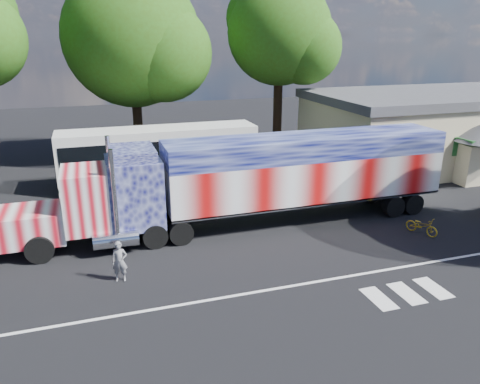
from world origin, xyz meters
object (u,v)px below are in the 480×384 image
object	(u,v)px
woman	(120,261)
tree_ne_a	(281,33)
semi_truck	(255,179)
coach_bus	(160,155)
bicycle	(422,226)
tree_n_mid	(134,39)

from	to	relation	value
woman	tree_ne_a	world-z (taller)	tree_ne_a
semi_truck	coach_bus	xyz separation A→B (m)	(-3.45, 8.44, -0.56)
coach_bus	woman	size ratio (longest dim) A/B	7.55
coach_bus	bicycle	distance (m)	16.18
semi_truck	bicycle	distance (m)	8.33
coach_bus	bicycle	xyz separation A→B (m)	(10.69, -12.07, -1.44)
coach_bus	tree_n_mid	world-z (taller)	tree_n_mid
bicycle	tree_ne_a	xyz separation A→B (m)	(-0.24, 17.50, 8.81)
woman	tree_ne_a	size ratio (longest dim) A/B	0.12
semi_truck	tree_ne_a	bearing A→B (deg)	63.27
semi_truck	tree_ne_a	xyz separation A→B (m)	(6.99, 13.88, 6.81)
woman	tree_n_mid	world-z (taller)	tree_n_mid
semi_truck	coach_bus	world-z (taller)	semi_truck
tree_ne_a	coach_bus	bearing A→B (deg)	-152.49
woman	bicycle	world-z (taller)	woman
tree_n_mid	semi_truck	bearing A→B (deg)	-75.91
tree_n_mid	tree_ne_a	bearing A→B (deg)	-7.34
bicycle	tree_n_mid	bearing A→B (deg)	95.78
bicycle	tree_ne_a	bearing A→B (deg)	66.22
bicycle	tree_n_mid	xyz separation A→B (m)	(-11.07, 18.90, 8.46)
coach_bus	bicycle	world-z (taller)	coach_bus
tree_ne_a	tree_n_mid	bearing A→B (deg)	172.66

